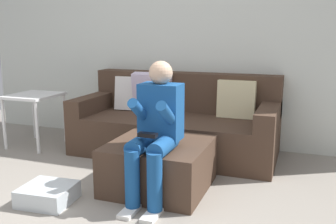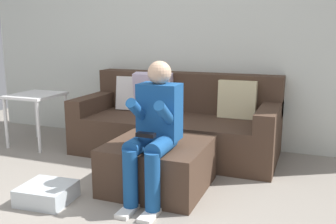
% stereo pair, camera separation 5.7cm
% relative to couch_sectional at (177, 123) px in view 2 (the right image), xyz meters
% --- Properties ---
extents(wall_back, '(5.30, 0.10, 2.73)m').
position_rel_couch_sectional_xyz_m(wall_back, '(-0.12, 0.45, 1.04)').
color(wall_back, silver).
rests_on(wall_back, ground_plane).
extents(couch_sectional, '(2.14, 0.96, 0.86)m').
position_rel_couch_sectional_xyz_m(couch_sectional, '(0.00, 0.00, 0.00)').
color(couch_sectional, '#473326').
rests_on(couch_sectional, ground_plane).
extents(ottoman, '(0.80, 0.79, 0.40)m').
position_rel_couch_sectional_xyz_m(ottoman, '(0.19, -1.01, -0.12)').
color(ottoman, '#473326').
rests_on(ottoman, ground_plane).
extents(person_seated, '(0.32, 0.63, 1.08)m').
position_rel_couch_sectional_xyz_m(person_seated, '(0.25, -1.22, 0.27)').
color(person_seated, '#194C8C').
rests_on(person_seated, ground_plane).
extents(storage_bin, '(0.41, 0.39, 0.14)m').
position_rel_couch_sectional_xyz_m(storage_bin, '(-0.51, -1.57, -0.25)').
color(storage_bin, silver).
rests_on(storage_bin, ground_plane).
extents(side_table, '(0.51, 0.56, 0.60)m').
position_rel_couch_sectional_xyz_m(side_table, '(-1.61, -0.34, 0.19)').
color(side_table, white).
rests_on(side_table, ground_plane).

